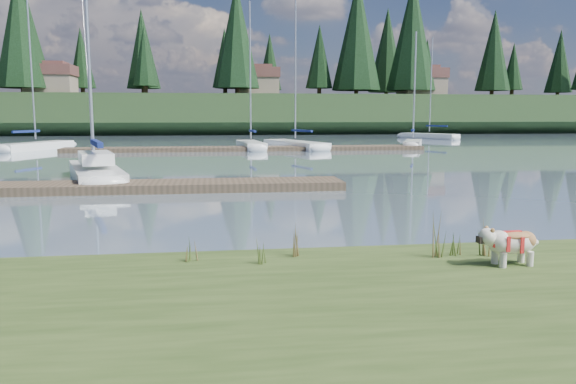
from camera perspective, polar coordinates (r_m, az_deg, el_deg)
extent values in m
plane|color=gray|center=(40.98, -6.92, 4.16)|extent=(200.00, 200.00, 0.00)
cube|color=#3A4E1F|center=(5.52, -0.48, -18.80)|extent=(60.00, 9.00, 0.35)
cube|color=black|center=(83.89, -7.43, 7.76)|extent=(200.00, 20.00, 5.00)
cylinder|color=silver|center=(9.14, 21.00, -6.48)|extent=(0.11, 0.11, 0.23)
cylinder|color=silver|center=(9.33, 20.27, -6.16)|extent=(0.11, 0.11, 0.23)
cylinder|color=silver|center=(9.39, 23.36, -6.24)|extent=(0.11, 0.11, 0.23)
cylinder|color=silver|center=(9.57, 22.60, -5.94)|extent=(0.11, 0.11, 0.23)
ellipsoid|color=silver|center=(9.31, 21.95, -4.78)|extent=(0.76, 0.41, 0.35)
ellipsoid|color=#B07441|center=(9.28, 21.99, -4.10)|extent=(0.54, 0.38, 0.12)
ellipsoid|color=silver|center=(9.05, 19.57, -4.28)|extent=(0.27, 0.28, 0.26)
cube|color=black|center=(9.00, 18.94, -4.61)|extent=(0.09, 0.13, 0.10)
cube|color=white|center=(23.80, -18.96, 1.63)|extent=(3.57, 7.48, 0.70)
ellipsoid|color=white|center=(27.42, -19.58, 2.38)|extent=(2.07, 2.35, 0.70)
cylinder|color=silver|center=(24.61, -19.75, 16.06)|extent=(0.14, 0.14, 11.06)
cube|color=navy|center=(22.63, -18.89, 4.70)|extent=(1.09, 3.25, 0.20)
cube|color=white|center=(23.32, -18.96, 3.31)|extent=(1.83, 2.87, 0.45)
cube|color=#4C3D2C|center=(20.33, -17.29, 0.49)|extent=(16.00, 2.00, 0.30)
cube|color=#4C3D2C|center=(41.05, -4.12, 4.41)|extent=(26.00, 2.20, 0.30)
cube|color=white|center=(45.97, -24.22, 4.20)|extent=(4.14, 6.89, 0.70)
ellipsoid|color=white|center=(48.64, -21.64, 4.50)|extent=(2.11, 2.30, 0.70)
cylinder|color=silver|center=(46.02, -24.63, 11.37)|extent=(0.12, 0.12, 10.36)
cube|color=navy|center=(45.21, -25.06, 5.60)|extent=(1.26, 2.58, 0.20)
cube|color=white|center=(43.11, -3.79, 4.67)|extent=(1.99, 6.53, 0.70)
ellipsoid|color=white|center=(46.29, -4.40, 4.89)|extent=(1.54, 1.86, 0.70)
cylinder|color=silver|center=(43.16, -3.86, 12.17)|extent=(0.12, 0.12, 10.13)
cube|color=navy|center=(42.20, -3.62, 6.21)|extent=(0.41, 2.57, 0.20)
cube|color=white|center=(43.83, 0.74, 4.74)|extent=(4.27, 8.09, 0.70)
ellipsoid|color=white|center=(47.38, -1.47, 4.98)|extent=(2.34, 2.61, 0.70)
cylinder|color=silver|center=(43.97, 0.76, 13.46)|extent=(0.12, 0.12, 12.19)
cube|color=navy|center=(42.82, 1.42, 6.25)|extent=(1.21, 3.05, 0.20)
cube|color=white|center=(46.07, 12.56, 4.71)|extent=(3.20, 5.37, 0.70)
ellipsoid|color=white|center=(48.73, 12.72, 4.87)|extent=(1.64, 1.79, 0.70)
cylinder|color=silver|center=(46.06, 12.74, 10.54)|extent=(0.12, 0.12, 8.21)
cube|color=navy|center=(45.30, 12.56, 6.15)|extent=(1.01, 2.03, 0.20)
cube|color=white|center=(62.83, 14.15, 5.47)|extent=(4.86, 6.40, 0.70)
ellipsoid|color=white|center=(64.81, 11.74, 5.61)|extent=(2.20, 2.31, 0.70)
cylinder|color=silver|center=(62.86, 14.32, 10.51)|extent=(0.12, 0.12, 9.91)
cube|color=navy|center=(62.28, 14.87, 6.51)|extent=(1.60, 2.33, 0.20)
cone|color=#475B23|center=(8.74, -2.84, -5.79)|extent=(0.03, 0.03, 0.47)
cone|color=brown|center=(8.70, -2.08, -6.17)|extent=(0.03, 0.03, 0.37)
cone|color=#475B23|center=(8.77, -2.47, -5.58)|extent=(0.03, 0.03, 0.51)
cone|color=brown|center=(8.74, -1.90, -6.25)|extent=(0.03, 0.03, 0.33)
cone|color=#475B23|center=(8.67, -2.67, -6.06)|extent=(0.03, 0.03, 0.42)
cone|color=#475B23|center=(9.16, 0.00, -5.07)|extent=(0.03, 0.03, 0.49)
cone|color=brown|center=(9.12, 0.75, -5.45)|extent=(0.03, 0.03, 0.39)
cone|color=#475B23|center=(9.19, 0.35, -4.87)|extent=(0.03, 0.03, 0.54)
cone|color=brown|center=(9.17, 0.90, -5.53)|extent=(0.03, 0.03, 0.34)
cone|color=#475B23|center=(9.09, 0.19, -5.33)|extent=(0.03, 0.03, 0.44)
cone|color=#475B23|center=(9.42, 14.57, -4.29)|extent=(0.03, 0.03, 0.70)
cone|color=brown|center=(9.42, 15.34, -4.77)|extent=(0.03, 0.03, 0.56)
cone|color=#475B23|center=(9.46, 14.85, -4.03)|extent=(0.03, 0.03, 0.78)
cone|color=brown|center=(9.47, 15.40, -4.91)|extent=(0.03, 0.03, 0.49)
cone|color=#475B23|center=(9.37, 14.86, -4.60)|extent=(0.03, 0.03, 0.63)
cone|color=#475B23|center=(9.03, -10.31, -5.53)|extent=(0.03, 0.03, 0.45)
cone|color=brown|center=(8.97, -9.61, -5.90)|extent=(0.03, 0.03, 0.36)
cone|color=#475B23|center=(9.05, -9.92, -5.34)|extent=(0.03, 0.03, 0.49)
cone|color=brown|center=(9.01, -9.41, -5.98)|extent=(0.03, 0.03, 0.31)
cone|color=#475B23|center=(8.95, -10.20, -5.79)|extent=(0.03, 0.03, 0.40)
cone|color=#475B23|center=(9.68, 16.20, -5.03)|extent=(0.03, 0.03, 0.37)
cone|color=brown|center=(9.68, 16.95, -5.29)|extent=(0.03, 0.03, 0.30)
cone|color=#475B23|center=(9.73, 16.45, -4.86)|extent=(0.03, 0.03, 0.41)
cone|color=brown|center=(9.73, 17.01, -5.34)|extent=(0.03, 0.03, 0.26)
cone|color=#475B23|center=(9.63, 16.49, -5.23)|extent=(0.03, 0.03, 0.34)
cone|color=#475B23|center=(9.74, 18.89, -4.56)|extent=(0.03, 0.03, 0.54)
cone|color=brown|center=(9.74, 19.64, -4.92)|extent=(0.03, 0.03, 0.43)
cone|color=#475B23|center=(9.79, 19.13, -4.35)|extent=(0.03, 0.03, 0.60)
cone|color=brown|center=(9.80, 19.68, -5.02)|extent=(0.03, 0.03, 0.38)
cone|color=#475B23|center=(9.69, 19.20, -4.81)|extent=(0.03, 0.03, 0.49)
cube|color=#33281C|center=(9.66, -3.83, -7.61)|extent=(60.00, 0.50, 0.14)
cylinder|color=#382619|center=(82.63, -25.30, 9.43)|extent=(0.60, 0.60, 1.80)
cone|color=black|center=(83.28, -25.62, 14.69)|extent=(6.60, 6.60, 15.00)
cylinder|color=#382619|center=(83.48, -14.45, 9.91)|extent=(0.60, 0.60, 1.80)
cone|color=black|center=(83.91, -14.59, 13.90)|extent=(4.84, 4.84, 11.00)
cylinder|color=#382619|center=(77.04, -5.17, 10.31)|extent=(0.60, 0.60, 1.80)
cone|color=black|center=(77.68, -5.24, 15.62)|extent=(6.16, 6.16, 14.00)
cylinder|color=#382619|center=(82.45, 3.19, 10.17)|extent=(0.60, 0.60, 1.80)
cone|color=black|center=(82.79, 3.22, 13.60)|extent=(3.96, 3.96, 9.00)
cylinder|color=#382619|center=(83.98, 12.34, 9.96)|extent=(0.60, 0.60, 1.80)
cone|color=black|center=(84.68, 12.50, 15.45)|extent=(7.04, 7.04, 16.00)
cylinder|color=#382619|center=(92.37, 19.98, 9.47)|extent=(0.60, 0.60, 1.80)
cone|color=black|center=(92.81, 20.17, 13.36)|extent=(5.28, 5.28, 12.00)
cube|color=gray|center=(83.75, -22.93, 9.88)|extent=(6.00, 5.00, 2.80)
cube|color=brown|center=(83.87, -23.00, 11.31)|extent=(6.30, 5.30, 1.40)
cube|color=brown|center=(83.93, -23.03, 11.85)|extent=(4.20, 3.60, 0.70)
cube|color=gray|center=(82.24, -3.21, 10.53)|extent=(6.00, 5.00, 2.80)
cube|color=brown|center=(82.36, -3.23, 11.99)|extent=(6.30, 5.30, 1.40)
cube|color=brown|center=(82.42, -3.23, 12.54)|extent=(4.20, 3.60, 0.70)
cube|color=gray|center=(85.64, 13.39, 10.22)|extent=(6.00, 5.00, 2.80)
cube|color=brown|center=(85.75, 13.44, 11.62)|extent=(6.30, 5.30, 1.40)
cube|color=brown|center=(85.81, 13.45, 12.16)|extent=(4.20, 3.60, 0.70)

